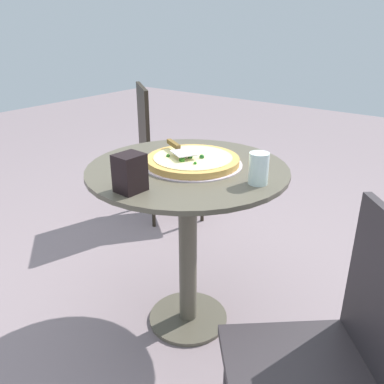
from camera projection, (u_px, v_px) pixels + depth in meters
ground_plane at (188, 319)px, 1.90m from camera, size 10.00×10.00×0.00m
patio_table at (188, 211)px, 1.67m from camera, size 0.80×0.80×0.76m
pizza_on_tray at (192, 161)px, 1.62m from camera, size 0.40×0.40×0.05m
pizza_server at (178, 148)px, 1.64m from camera, size 0.14×0.21×0.02m
drinking_cup at (259, 168)px, 1.41m from camera, size 0.07×0.07×0.11m
napkin_dispenser at (130, 173)px, 1.35m from camera, size 0.10×0.09×0.13m
patio_chair_near at (160, 145)px, 2.70m from camera, size 0.56×0.56×0.91m
patio_chair_far at (337, 357)px, 1.02m from camera, size 0.56×0.56×0.87m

